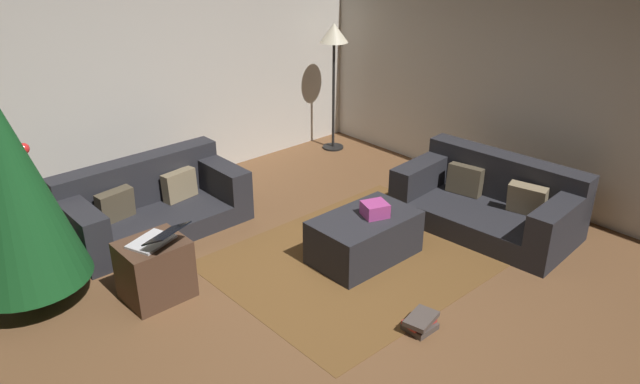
% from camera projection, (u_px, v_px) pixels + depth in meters
% --- Properties ---
extents(ground_plane, '(6.40, 6.40, 0.00)m').
position_uv_depth(ground_plane, '(326.00, 313.00, 4.82)').
color(ground_plane, brown).
extents(rear_partition, '(6.40, 0.12, 2.60)m').
position_uv_depth(rear_partition, '(127.00, 79.00, 6.39)').
color(rear_partition, beige).
rests_on(rear_partition, ground_plane).
extents(corner_partition, '(0.12, 6.40, 2.60)m').
position_uv_depth(corner_partition, '(552.00, 85.00, 6.18)').
color(corner_partition, beige).
rests_on(corner_partition, ground_plane).
extents(couch_left, '(1.75, 0.89, 0.68)m').
position_uv_depth(couch_left, '(151.00, 203.00, 6.03)').
color(couch_left, '#26262B').
rests_on(couch_left, ground_plane).
extents(couch_right, '(1.08, 1.79, 0.69)m').
position_uv_depth(couch_right, '(491.00, 201.00, 6.07)').
color(couch_right, '#26262B').
rests_on(couch_right, ground_plane).
extents(ottoman, '(0.98, 0.59, 0.42)m').
position_uv_depth(ottoman, '(364.00, 237.00, 5.52)').
color(ottoman, '#26262B').
rests_on(ottoman, ground_plane).
extents(gift_box, '(0.27, 0.26, 0.13)m').
position_uv_depth(gift_box, '(375.00, 209.00, 5.42)').
color(gift_box, '#B23F8C').
rests_on(gift_box, ottoman).
extents(tv_remote, '(0.11, 0.17, 0.02)m').
position_uv_depth(tv_remote, '(384.00, 212.00, 5.50)').
color(tv_remote, black).
rests_on(tv_remote, ottoman).
extents(christmas_tree, '(0.99, 0.99, 1.94)m').
position_uv_depth(christmas_tree, '(8.00, 186.00, 4.55)').
color(christmas_tree, brown).
rests_on(christmas_tree, ground_plane).
extents(side_table, '(0.52, 0.44, 0.51)m').
position_uv_depth(side_table, '(155.00, 270.00, 4.93)').
color(side_table, '#4C3323').
rests_on(side_table, ground_plane).
extents(laptop, '(0.47, 0.51, 0.19)m').
position_uv_depth(laptop, '(157.00, 239.00, 4.77)').
color(laptop, silver).
rests_on(laptop, side_table).
extents(book_stack, '(0.31, 0.23, 0.12)m').
position_uv_depth(book_stack, '(420.00, 322.00, 4.61)').
color(book_stack, '#4C423D').
rests_on(book_stack, ground_plane).
extents(corner_lamp, '(0.36, 0.36, 1.66)m').
position_uv_depth(corner_lamp, '(334.00, 43.00, 7.58)').
color(corner_lamp, black).
rests_on(corner_lamp, ground_plane).
extents(area_rug, '(2.60, 2.00, 0.01)m').
position_uv_depth(area_rug, '(364.00, 257.00, 5.60)').
color(area_rug, brown).
rests_on(area_rug, ground_plane).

